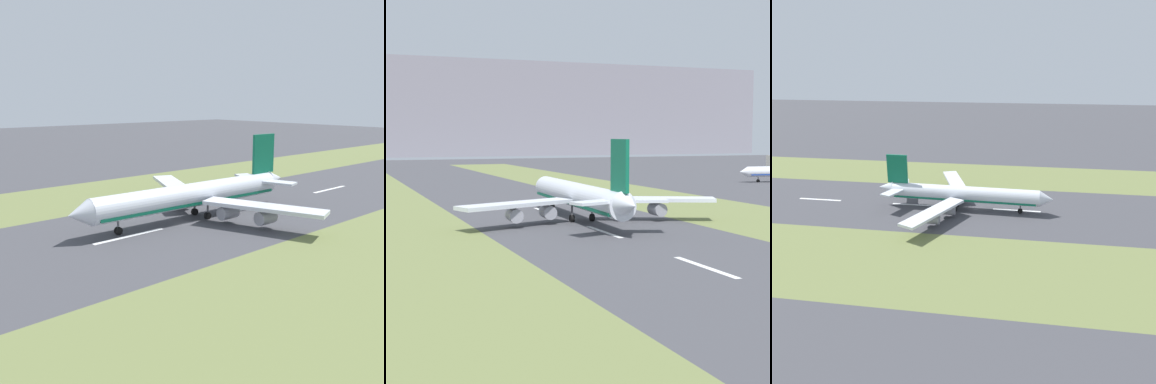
# 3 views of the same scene
# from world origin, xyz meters

# --- Properties ---
(ground_plane) EXTENTS (800.00, 800.00, 0.00)m
(ground_plane) POSITION_xyz_m (0.00, 0.00, 0.00)
(ground_plane) COLOR #424247
(grass_median_west) EXTENTS (40.00, 600.00, 0.01)m
(grass_median_west) POSITION_xyz_m (-45.00, 0.00, 0.00)
(grass_median_west) COLOR olive
(grass_median_west) RESTS_ON ground
(grass_median_east) EXTENTS (40.00, 600.00, 0.01)m
(grass_median_east) POSITION_xyz_m (45.00, 0.00, 0.00)
(grass_median_east) COLOR olive
(grass_median_east) RESTS_ON ground
(centreline_dash_near) EXTENTS (1.20, 18.00, 0.01)m
(centreline_dash_near) POSITION_xyz_m (0.00, -64.67, 0.01)
(centreline_dash_near) COLOR silver
(centreline_dash_near) RESTS_ON ground
(centreline_dash_mid) EXTENTS (1.20, 18.00, 0.01)m
(centreline_dash_mid) POSITION_xyz_m (0.00, -24.67, 0.01)
(centreline_dash_mid) COLOR silver
(centreline_dash_mid) RESTS_ON ground
(centreline_dash_far) EXTENTS (1.20, 18.00, 0.01)m
(centreline_dash_far) POSITION_xyz_m (0.00, 15.33, 0.01)
(centreline_dash_far) COLOR silver
(centreline_dash_far) RESTS_ON ground
(airplane_main_jet) EXTENTS (64.09, 67.16, 20.20)m
(airplane_main_jet) POSITION_xyz_m (1.74, -6.58, 6.02)
(airplane_main_jet) COLOR silver
(airplane_main_jet) RESTS_ON ground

